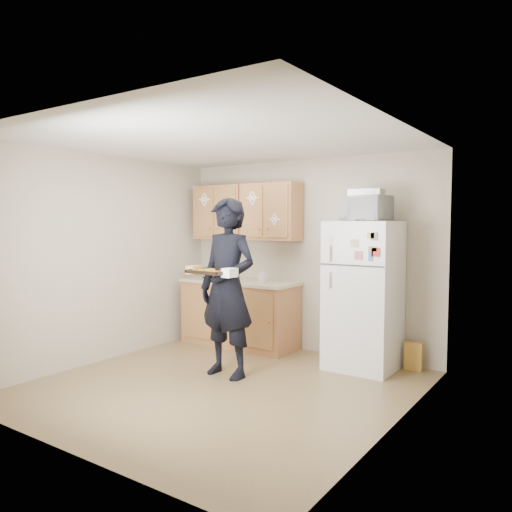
# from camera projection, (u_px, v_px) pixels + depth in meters

# --- Properties ---
(floor) EXTENTS (3.60, 3.60, 0.00)m
(floor) POSITION_uv_depth(u_px,v_px,m) (222.00, 386.00, 5.14)
(floor) COLOR brown
(floor) RESTS_ON ground
(ceiling) EXTENTS (3.60, 3.60, 0.00)m
(ceiling) POSITION_uv_depth(u_px,v_px,m) (220.00, 141.00, 4.97)
(ceiling) COLOR silver
(ceiling) RESTS_ON wall_back
(wall_back) EXTENTS (3.60, 0.04, 2.50)m
(wall_back) POSITION_uv_depth(u_px,v_px,m) (306.00, 256.00, 6.54)
(wall_back) COLOR #B1A58F
(wall_back) RESTS_ON floor
(wall_front) EXTENTS (3.60, 0.04, 2.50)m
(wall_front) POSITION_uv_depth(u_px,v_px,m) (65.00, 284.00, 3.57)
(wall_front) COLOR #B1A58F
(wall_front) RESTS_ON floor
(wall_left) EXTENTS (0.04, 3.60, 2.50)m
(wall_left) POSITION_uv_depth(u_px,v_px,m) (105.00, 258.00, 6.06)
(wall_left) COLOR #B1A58F
(wall_left) RESTS_ON floor
(wall_right) EXTENTS (0.04, 3.60, 2.50)m
(wall_right) POSITION_uv_depth(u_px,v_px,m) (396.00, 276.00, 4.04)
(wall_right) COLOR #B1A58F
(wall_right) RESTS_ON floor
(refrigerator) EXTENTS (0.75, 0.70, 1.70)m
(refrigerator) POSITION_uv_depth(u_px,v_px,m) (363.00, 295.00, 5.73)
(refrigerator) COLOR white
(refrigerator) RESTS_ON floor
(base_cabinet) EXTENTS (1.60, 0.60, 0.86)m
(base_cabinet) POSITION_uv_depth(u_px,v_px,m) (240.00, 314.00, 6.81)
(base_cabinet) COLOR #996435
(base_cabinet) RESTS_ON floor
(countertop) EXTENTS (1.64, 0.64, 0.04)m
(countertop) POSITION_uv_depth(u_px,v_px,m) (240.00, 282.00, 6.78)
(countertop) COLOR beige
(countertop) RESTS_ON base_cabinet
(upper_cab_left) EXTENTS (0.80, 0.33, 0.75)m
(upper_cab_left) POSITION_uv_depth(u_px,v_px,m) (222.00, 212.00, 7.05)
(upper_cab_left) COLOR #996435
(upper_cab_left) RESTS_ON wall_back
(upper_cab_right) EXTENTS (0.80, 0.33, 0.75)m
(upper_cab_right) POSITION_uv_depth(u_px,v_px,m) (271.00, 212.00, 6.59)
(upper_cab_right) COLOR #996435
(upper_cab_right) RESTS_ON wall_back
(cereal_box) EXTENTS (0.20, 0.07, 0.32)m
(cereal_box) POSITION_uv_depth(u_px,v_px,m) (413.00, 356.00, 5.68)
(cereal_box) COLOR #E7CD51
(cereal_box) RESTS_ON floor
(person) EXTENTS (0.74, 0.51, 1.95)m
(person) POSITION_uv_depth(u_px,v_px,m) (228.00, 288.00, 5.43)
(person) COLOR black
(person) RESTS_ON floor
(baking_tray) EXTENTS (0.46, 0.35, 0.04)m
(baking_tray) POSITION_uv_depth(u_px,v_px,m) (211.00, 272.00, 5.16)
(baking_tray) COLOR black
(baking_tray) RESTS_ON person
(pizza_front_left) EXTENTS (0.15, 0.15, 0.02)m
(pizza_front_left) POSITION_uv_depth(u_px,v_px,m) (199.00, 271.00, 5.16)
(pizza_front_left) COLOR orange
(pizza_front_left) RESTS_ON baking_tray
(pizza_front_right) EXTENTS (0.15, 0.15, 0.02)m
(pizza_front_right) POSITION_uv_depth(u_px,v_px,m) (214.00, 272.00, 5.04)
(pizza_front_right) COLOR orange
(pizza_front_right) RESTS_ON baking_tray
(pizza_back_left) EXTENTS (0.15, 0.15, 0.02)m
(pizza_back_left) POSITION_uv_depth(u_px,v_px,m) (209.00, 269.00, 5.28)
(pizza_back_left) COLOR orange
(pizza_back_left) RESTS_ON baking_tray
(microwave) EXTENTS (0.57, 0.43, 0.28)m
(microwave) POSITION_uv_depth(u_px,v_px,m) (366.00, 209.00, 5.60)
(microwave) COLOR white
(microwave) RESTS_ON refrigerator
(foil_pan) EXTENTS (0.39, 0.29, 0.08)m
(foil_pan) POSITION_uv_depth(u_px,v_px,m) (366.00, 193.00, 5.61)
(foil_pan) COLOR #ADADB4
(foil_pan) RESTS_ON microwave
(dish_rack) EXTENTS (0.50, 0.44, 0.17)m
(dish_rack) POSITION_uv_depth(u_px,v_px,m) (220.00, 273.00, 6.96)
(dish_rack) COLOR black
(dish_rack) RESTS_ON countertop
(bowl) EXTENTS (0.23, 0.23, 0.05)m
(bowl) POSITION_uv_depth(u_px,v_px,m) (223.00, 276.00, 6.92)
(bowl) COLOR silver
(bowl) RESTS_ON dish_rack
(soap_bottle) EXTENTS (0.09, 0.09, 0.19)m
(soap_bottle) POSITION_uv_depth(u_px,v_px,m) (262.00, 276.00, 6.44)
(soap_bottle) COLOR white
(soap_bottle) RESTS_ON countertop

